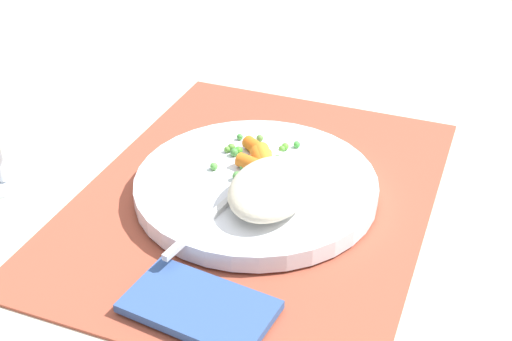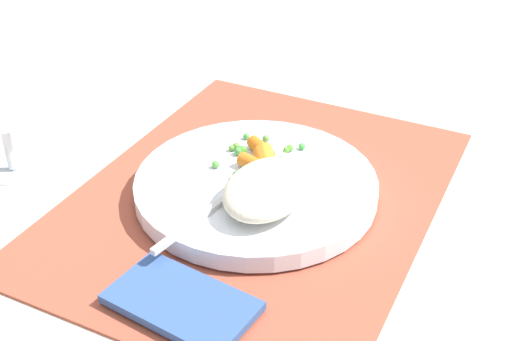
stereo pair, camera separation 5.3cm
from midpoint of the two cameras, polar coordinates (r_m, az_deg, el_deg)
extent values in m
plane|color=beige|center=(0.72, -2.10, -2.35)|extent=(2.40, 2.40, 0.00)
cube|color=#9E4733|center=(0.72, -2.11, -2.15)|extent=(0.46, 0.35, 0.01)
cylinder|color=white|center=(0.72, -2.13, -1.35)|extent=(0.25, 0.25, 0.02)
ellipsoid|color=beige|center=(0.66, -1.07, -1.53)|extent=(0.11, 0.08, 0.03)
cylinder|color=orange|center=(0.73, -1.19, 0.89)|extent=(0.04, 0.04, 0.02)
cylinder|color=orange|center=(0.72, -1.62, 0.57)|extent=(0.05, 0.04, 0.02)
cylinder|color=orange|center=(0.72, -2.35, 0.43)|extent=(0.02, 0.04, 0.02)
cylinder|color=orange|center=(0.75, -1.98, 1.82)|extent=(0.03, 0.04, 0.01)
sphere|color=#55A035|center=(0.75, 0.15, 1.77)|extent=(0.01, 0.01, 0.01)
sphere|color=#5B9737|center=(0.75, -4.42, 1.71)|extent=(0.01, 0.01, 0.01)
sphere|color=#58AF30|center=(0.76, 0.43, 1.96)|extent=(0.01, 0.01, 0.01)
sphere|color=#589434|center=(0.76, -4.07, 1.88)|extent=(0.01, 0.01, 0.01)
sphere|color=#5AAB46|center=(0.72, -3.20, 0.28)|extent=(0.01, 0.01, 0.01)
sphere|color=#479540|center=(0.75, -3.85, 1.48)|extent=(0.01, 0.01, 0.01)
sphere|color=green|center=(0.75, -3.50, 1.63)|extent=(0.01, 0.01, 0.01)
sphere|color=#509444|center=(0.71, -3.75, -0.51)|extent=(0.01, 0.01, 0.01)
sphere|color=#4C9B3B|center=(0.70, -0.34, -0.79)|extent=(0.01, 0.01, 0.01)
sphere|color=green|center=(0.76, 1.42, 2.14)|extent=(0.01, 0.01, 0.01)
sphere|color=#5AAD46|center=(0.73, -5.52, 0.41)|extent=(0.01, 0.01, 0.01)
sphere|color=green|center=(0.78, -3.31, 2.76)|extent=(0.01, 0.01, 0.01)
sphere|color=#578C3B|center=(0.77, -1.65, 2.65)|extent=(0.01, 0.01, 0.01)
sphere|color=green|center=(0.73, -0.29, 0.88)|extent=(0.01, 0.01, 0.01)
cube|color=silver|center=(0.73, -0.87, 0.56)|extent=(0.05, 0.02, 0.01)
cube|color=silver|center=(0.66, -5.65, -3.51)|extent=(0.16, 0.03, 0.01)
cylinder|color=silver|center=(0.80, -22.03, -0.90)|extent=(0.06, 0.06, 0.00)
cube|color=#33518C|center=(0.59, -7.36, -11.21)|extent=(0.08, 0.13, 0.01)
camera|label=1|loc=(0.03, -92.16, -1.39)|focal=48.18mm
camera|label=2|loc=(0.03, 87.84, 1.39)|focal=48.18mm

